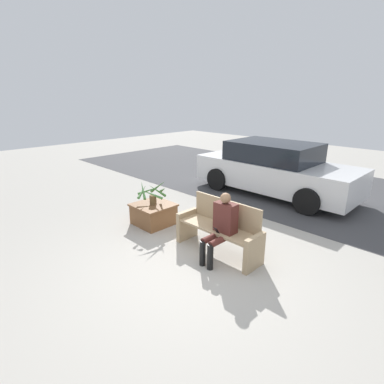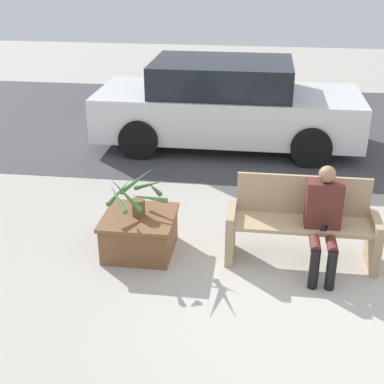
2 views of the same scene
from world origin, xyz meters
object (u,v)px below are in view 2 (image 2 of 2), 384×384
Objects in this scene: planter_box at (140,232)px; potted_plant at (137,195)px; parked_car at (226,104)px; person_seated at (324,216)px; bench at (302,223)px.

potted_plant reaches higher than planter_box.
planter_box is at bearing -100.38° from parked_car.
planter_box is (-2.03, 0.12, -0.41)m from person_seated.
person_seated is 2.08m from planter_box.
person_seated is at bearing -3.36° from planter_box.
bench is at bearing 2.55° from planter_box.
bench is at bearing 134.86° from person_seated.
parked_car is (0.70, 3.84, 0.48)m from planter_box.
planter_box is at bearing -177.45° from bench.
bench is 3.93m from parked_car.
bench is 2.33× the size of potted_plant.
planter_box is 0.18× the size of parked_car.
person_seated is 1.46× the size of planter_box.
potted_plant is (-0.01, -0.00, 0.47)m from planter_box.
bench is 2.03× the size of planter_box.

